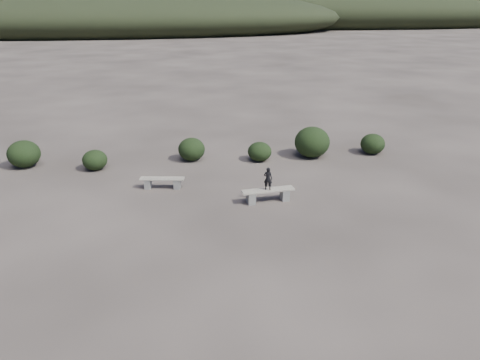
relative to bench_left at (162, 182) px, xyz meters
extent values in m
plane|color=#312A26|center=(2.76, -5.66, -0.27)|extent=(1200.00, 1200.00, 0.00)
cube|color=slate|center=(-0.58, 0.07, -0.07)|extent=(0.28, 0.37, 0.39)
cube|color=slate|center=(0.58, -0.07, -0.07)|extent=(0.28, 0.37, 0.39)
cube|color=gray|center=(0.00, 0.00, 0.15)|extent=(1.79, 0.56, 0.05)
cube|color=slate|center=(3.36, -1.80, -0.05)|extent=(0.33, 0.42, 0.44)
cube|color=slate|center=(4.67, -1.60, -0.05)|extent=(0.33, 0.42, 0.44)
cube|color=gray|center=(4.01, -1.70, 0.20)|extent=(2.02, 0.70, 0.05)
imported|color=black|center=(3.99, -1.70, 0.66)|extent=(0.37, 0.29, 0.87)
ellipsoid|color=black|center=(-3.08, 2.48, 0.18)|extent=(1.09, 1.09, 0.89)
ellipsoid|color=black|center=(1.18, 3.33, 0.27)|extent=(1.25, 1.25, 1.07)
ellipsoid|color=black|center=(4.34, 2.95, 0.18)|extent=(1.11, 1.11, 0.89)
ellipsoid|color=black|center=(6.89, 3.27, 0.46)|extent=(1.67, 1.67, 1.46)
ellipsoid|color=black|center=(9.96, 3.46, 0.22)|extent=(1.17, 1.17, 0.98)
ellipsoid|color=black|center=(-6.29, 3.17, 0.34)|extent=(1.43, 1.43, 1.21)
ellipsoid|color=black|center=(-22.24, 84.34, 2.43)|extent=(110.00, 40.00, 12.00)
ellipsoid|color=black|center=(37.76, 104.34, 2.88)|extent=(120.00, 44.00, 14.00)
ellipsoid|color=#2F3A30|center=(2.76, 154.34, 5.13)|extent=(190.00, 64.00, 24.00)
camera|label=1|loc=(1.39, -17.54, 7.00)|focal=35.00mm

